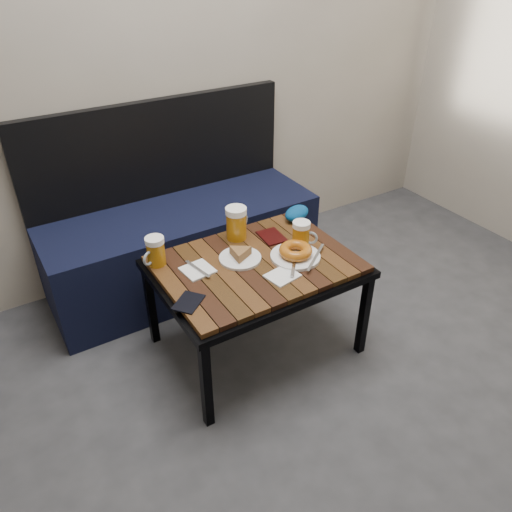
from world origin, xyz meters
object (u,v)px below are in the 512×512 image
beer_mug_left (155,251)px  knit_pouch (297,213)px  bench (181,238)px  plate_bagel (296,253)px  beer_mug_centre (237,223)px  plate_pie (240,255)px  passport_navy (189,302)px  passport_burgundy (272,236)px  beer_mug_right (302,235)px  cafe_table (256,270)px

beer_mug_left → knit_pouch: beer_mug_left is taller
bench → plate_bagel: (0.23, -0.72, 0.22)m
beer_mug_centre → knit_pouch: beer_mug_centre is taller
plate_pie → beer_mug_left: bearing=154.5°
beer_mug_left → plate_bagel: beer_mug_left is taller
plate_bagel → knit_pouch: bearing=53.9°
plate_pie → knit_pouch: 0.44m
plate_bagel → knit_pouch: (0.20, 0.28, 0.01)m
plate_pie → passport_navy: plate_pie is taller
plate_pie → passport_burgundy: 0.23m
beer_mug_centre → beer_mug_right: bearing=-74.9°
beer_mug_right → plate_bagel: size_ratio=0.47×
beer_mug_left → beer_mug_centre: 0.39m
plate_pie → passport_navy: (-0.31, -0.16, -0.02)m
beer_mug_centre → plate_pie: 0.19m
beer_mug_left → plate_bagel: size_ratio=0.48×
cafe_table → bench: bearing=96.0°
bench → passport_burgundy: bearing=-65.8°
cafe_table → beer_mug_centre: bearing=82.2°
beer_mug_right → plate_pie: beer_mug_right is taller
bench → knit_pouch: 0.66m
beer_mug_left → beer_mug_right: bearing=134.5°
passport_burgundy → beer_mug_left: bearing=177.6°
bench → knit_pouch: bench is taller
beer_mug_centre → knit_pouch: 0.33m
beer_mug_left → passport_burgundy: bearing=146.3°
cafe_table → plate_bagel: (0.16, -0.06, 0.07)m
plate_bagel → knit_pouch: size_ratio=1.80×
beer_mug_left → beer_mug_centre: beer_mug_centre is taller
beer_mug_left → passport_navy: (0.00, -0.31, -0.06)m
beer_mug_left → passport_navy: 0.31m
plate_pie → plate_bagel: plate_bagel is taller
bench → beer_mug_left: (-0.29, -0.45, 0.26)m
passport_burgundy → cafe_table: bearing=-136.4°
cafe_table → beer_mug_right: bearing=-0.6°
passport_burgundy → knit_pouch: knit_pouch is taller
beer_mug_right → passport_navy: 0.60m
passport_navy → beer_mug_left: bearing=141.8°
beer_mug_left → knit_pouch: bearing=154.5°
beer_mug_right → plate_bagel: bearing=-97.1°
cafe_table → passport_navy: size_ratio=7.01×
beer_mug_left → beer_mug_right: size_ratio=1.02×
bench → plate_pie: bearing=-88.1°
bench → beer_mug_left: 0.60m
beer_mug_right → plate_bagel: beer_mug_right is taller
knit_pouch → beer_mug_left: bearing=-178.9°
plate_bagel → passport_navy: size_ratio=2.18×
cafe_table → beer_mug_right: size_ratio=6.81×
plate_bagel → beer_mug_centre: bearing=115.1°
beer_mug_left → knit_pouch: 0.72m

